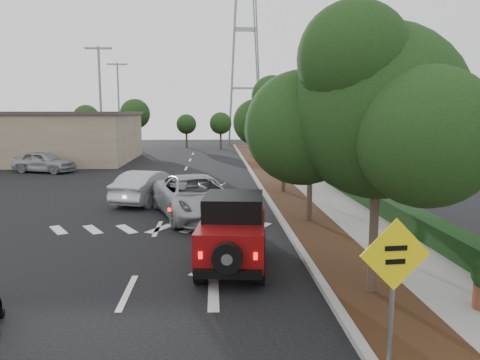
{
  "coord_description": "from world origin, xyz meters",
  "views": [
    {
      "loc": [
        2.02,
        -10.5,
        4.17
      ],
      "look_at": [
        2.8,
        3.0,
        2.19
      ],
      "focal_mm": 35.0,
      "sensor_mm": 36.0,
      "label": 1
    }
  ],
  "objects": [
    {
      "name": "street_tree_mid",
      "position": [
        5.6,
        6.5,
        0.0
      ],
      "size": [
        3.2,
        3.2,
        5.32
      ],
      "primitive_type": null,
      "color": "black",
      "rests_on": "ground"
    },
    {
      "name": "transmission_tower",
      "position": [
        6.0,
        48.0,
        0.0
      ],
      "size": [
        7.0,
        4.0,
        28.0
      ],
      "primitive_type": null,
      "color": "slate",
      "rests_on": "ground"
    },
    {
      "name": "hedge",
      "position": [
        8.9,
        12.0,
        0.4
      ],
      "size": [
        0.8,
        70.0,
        0.8
      ],
      "primitive_type": "cube",
      "color": "black",
      "rests_on": "ground"
    },
    {
      "name": "planting_strip",
      "position": [
        5.6,
        12.0,
        0.06
      ],
      "size": [
        1.8,
        70.0,
        0.12
      ],
      "primitive_type": "cube",
      "color": "black",
      "rests_on": "ground"
    },
    {
      "name": "light_pole_a",
      "position": [
        -6.5,
        26.0,
        0.0
      ],
      "size": [
        2.0,
        0.22,
        9.0
      ],
      "primitive_type": null,
      "color": "slate",
      "rests_on": "ground"
    },
    {
      "name": "street_tree_near",
      "position": [
        5.6,
        -0.5,
        0.0
      ],
      "size": [
        3.8,
        3.8,
        5.92
      ],
      "primitive_type": null,
      "color": "black",
      "rests_on": "ground"
    },
    {
      "name": "parked_suv",
      "position": [
        -9.65,
        22.24,
        0.75
      ],
      "size": [
        4.71,
        3.14,
        1.49
      ],
      "primitive_type": "imported",
      "rotation": [
        0.0,
        0.0,
        1.23
      ],
      "color": "#95979B",
      "rests_on": "ground"
    },
    {
      "name": "street_tree_far",
      "position": [
        5.6,
        13.0,
        0.0
      ],
      "size": [
        3.4,
        3.4,
        5.62
      ],
      "primitive_type": null,
      "color": "black",
      "rests_on": "ground"
    },
    {
      "name": "speed_hump_sign",
      "position": [
        4.8,
        -3.71,
        1.69
      ],
      "size": [
        1.14,
        0.14,
        2.44
      ],
      "rotation": [
        0.0,
        0.0,
        0.09
      ],
      "color": "slate",
      "rests_on": "ground"
    },
    {
      "name": "ground",
      "position": [
        0.0,
        0.0,
        0.0
      ],
      "size": [
        120.0,
        120.0,
        0.0
      ],
      "primitive_type": "plane",
      "color": "black",
      "rests_on": "ground"
    },
    {
      "name": "light_pole_b",
      "position": [
        -7.5,
        38.0,
        0.0
      ],
      "size": [
        2.0,
        0.22,
        9.0
      ],
      "primitive_type": null,
      "color": "slate",
      "rests_on": "ground"
    },
    {
      "name": "curb",
      "position": [
        4.6,
        12.0,
        0.07
      ],
      "size": [
        0.2,
        70.0,
        0.15
      ],
      "primitive_type": "cube",
      "color": "#9E9B93",
      "rests_on": "ground"
    },
    {
      "name": "silver_sedan_oncoming",
      "position": [
        -1.0,
        11.11,
        0.74
      ],
      "size": [
        3.02,
        4.75,
        1.48
      ],
      "primitive_type": "imported",
      "rotation": [
        0.0,
        0.0,
        2.79
      ],
      "color": "#A7AAAF",
      "rests_on": "ground"
    },
    {
      "name": "sidewalk",
      "position": [
        7.5,
        12.0,
        0.06
      ],
      "size": [
        2.0,
        70.0,
        0.12
      ],
      "primitive_type": "cube",
      "color": "gray",
      "rests_on": "ground"
    },
    {
      "name": "silver_suv_ahead",
      "position": [
        1.31,
        7.86,
        0.82
      ],
      "size": [
        4.3,
        6.41,
        1.63
      ],
      "primitive_type": "imported",
      "rotation": [
        0.0,
        0.0,
        0.29
      ],
      "color": "#9DA1A5",
      "rests_on": "ground"
    },
    {
      "name": "red_jeep",
      "position": [
        2.55,
        1.78,
        0.99
      ],
      "size": [
        2.05,
        3.92,
        1.95
      ],
      "rotation": [
        0.0,
        0.0,
        -0.11
      ],
      "color": "black",
      "rests_on": "ground"
    }
  ]
}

